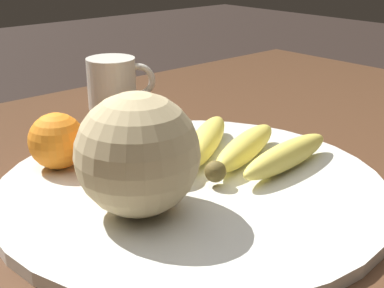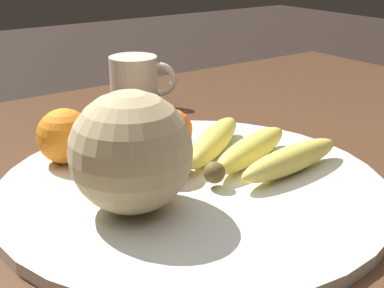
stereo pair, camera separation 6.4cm
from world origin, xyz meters
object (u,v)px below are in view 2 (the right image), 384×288
object	(u,v)px
fruit_bowl	(192,187)
ceramic_mug	(135,81)
orange_front_left	(110,149)
kitchen_table	(219,243)
orange_top_small	(117,126)
orange_mid_center	(152,117)
orange_back_left	(65,136)
orange_front_right	(159,148)
melon	(131,152)
banana_bunch	(247,149)
orange_back_right	(171,130)
produce_tag	(134,184)

from	to	relation	value
fruit_bowl	ceramic_mug	size ratio (longest dim) A/B	4.31
orange_front_left	ceramic_mug	world-z (taller)	ceramic_mug
kitchen_table	orange_top_small	size ratio (longest dim) A/B	24.99
orange_mid_center	orange_back_left	bearing A→B (deg)	4.93
orange_front_right	orange_front_left	bearing A→B (deg)	-38.71
orange_front_left	orange_front_right	xyz separation A→B (m)	(-0.05, 0.04, 0.00)
orange_back_left	melon	bearing A→B (deg)	92.40
banana_bunch	orange_back_right	size ratio (longest dim) A/B	3.60
orange_front_right	orange_mid_center	xyz separation A→B (m)	(-0.06, -0.11, -0.00)
banana_bunch	orange_front_left	distance (m)	0.18
kitchen_table	ceramic_mug	xyz separation A→B (m)	(-0.09, -0.38, 0.13)
orange_mid_center	orange_top_small	size ratio (longest dim) A/B	1.07
banana_bunch	orange_back_right	bearing A→B (deg)	100.74
banana_bunch	orange_top_small	distance (m)	0.19
banana_bunch	orange_front_right	bearing A→B (deg)	140.38
fruit_bowl	orange_front_right	size ratio (longest dim) A/B	7.06
orange_mid_center	ceramic_mug	size ratio (longest dim) A/B	0.59
orange_back_right	fruit_bowl	bearing A→B (deg)	69.80
orange_front_left	orange_back_right	distance (m)	0.11
fruit_bowl	orange_front_right	xyz separation A→B (m)	(0.02, -0.05, 0.04)
kitchen_table	orange_mid_center	world-z (taller)	orange_mid_center
banana_bunch	ceramic_mug	distance (m)	0.36
banana_bunch	orange_front_left	size ratio (longest dim) A/B	3.50
melon	orange_top_small	world-z (taller)	melon
produce_tag	kitchen_table	bearing A→B (deg)	-167.83
melon	orange_front_right	world-z (taller)	melon
produce_tag	orange_back_right	bearing A→B (deg)	-109.26
orange_back_left	ceramic_mug	distance (m)	0.32
orange_mid_center	orange_front_left	bearing A→B (deg)	34.75
melon	banana_bunch	size ratio (longest dim) A/B	0.61
orange_front_right	orange_mid_center	distance (m)	0.13
orange_front_left	produce_tag	distance (m)	0.06
kitchen_table	orange_back_right	xyz separation A→B (m)	(-0.00, -0.11, 0.12)
orange_front_left	orange_back_left	xyz separation A→B (m)	(0.03, -0.06, 0.01)
orange_front_left	orange_mid_center	distance (m)	0.13
ceramic_mug	produce_tag	bearing A→B (deg)	59.87
orange_back_left	produce_tag	bearing A→B (deg)	108.34
melon	ceramic_mug	world-z (taller)	melon
melon	orange_top_small	xyz separation A→B (m)	(-0.08, -0.18, -0.04)
melon	orange_back_right	distance (m)	0.18
fruit_bowl	produce_tag	distance (m)	0.07
orange_front_left	orange_back_right	size ratio (longest dim) A/B	1.03
melon	kitchen_table	bearing A→B (deg)	-176.35
kitchen_table	produce_tag	bearing A→B (deg)	-24.00
fruit_bowl	ceramic_mug	xyz separation A→B (m)	(-0.13, -0.37, 0.04)
orange_mid_center	orange_back_right	distance (m)	0.06
produce_tag	ceramic_mug	distance (m)	0.38
ceramic_mug	kitchen_table	bearing A→B (deg)	75.99
fruit_bowl	orange_back_left	bearing A→B (deg)	-56.24
melon	fruit_bowl	bearing A→B (deg)	-169.01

